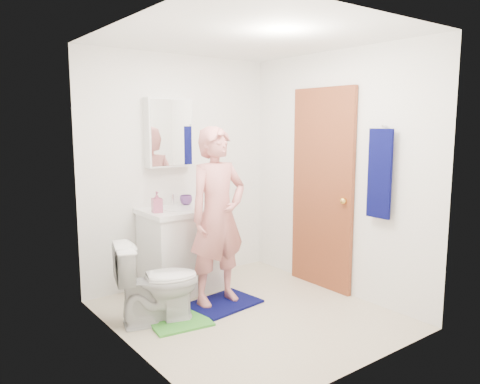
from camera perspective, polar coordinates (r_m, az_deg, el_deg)
name	(u,v)px	position (r m, az deg, el deg)	size (l,w,h in m)	color
floor	(249,315)	(4.33, 1.11, -14.81)	(2.20, 2.40, 0.02)	beige
ceiling	(250,35)	(4.04, 1.21, 18.55)	(2.20, 2.40, 0.02)	white
wall_back	(179,170)	(5.01, -7.43, 2.65)	(2.20, 0.02, 2.40)	white
wall_front	(364,200)	(3.16, 14.84, -0.95)	(2.20, 0.02, 2.40)	white
wall_left	(128,193)	(3.44, -13.52, -0.14)	(0.02, 2.40, 2.40)	white
wall_right	(337,173)	(4.77, 11.70, 2.25)	(0.02, 2.40, 2.40)	white
vanity_cabinet	(182,252)	(4.84, -7.06, -7.22)	(0.75, 0.55, 0.80)	white
countertop	(181,211)	(4.74, -7.15, -2.26)	(0.79, 0.59, 0.05)	white
sink_basin	(181,209)	(4.74, -7.15, -2.09)	(0.40, 0.40, 0.03)	white
faucet	(173,200)	(4.88, -8.22, -0.96)	(0.03, 0.03, 0.12)	silver
medicine_cabinet	(169,133)	(4.85, -8.65, 7.17)	(0.50, 0.12, 0.70)	white
mirror_panel	(172,133)	(4.80, -8.30, 7.16)	(0.46, 0.01, 0.66)	white
door	(322,189)	(4.86, 9.97, 0.33)	(0.05, 0.80, 2.05)	#9F4E2B
door_knob	(343,201)	(4.63, 12.49, -1.08)	(0.07, 0.07, 0.07)	gold
towel	(380,174)	(4.35, 16.66, 2.15)	(0.03, 0.24, 0.80)	#070948
towel_hook	(385,126)	(4.36, 17.21, 7.67)	(0.02, 0.02, 0.06)	silver
toilet	(158,282)	(4.11, -10.02, -10.73)	(0.40, 0.70, 0.72)	white
bath_mat	(223,303)	(4.54, -2.05, -13.42)	(0.64, 0.46, 0.02)	#070948
green_rug	(179,321)	(4.20, -7.39, -15.38)	(0.49, 0.42, 0.02)	green
soap_dispenser	(157,202)	(4.53, -10.10, -1.21)	(0.09, 0.09, 0.20)	#AE5172
toothbrush_cup	(186,200)	(4.91, -6.59, -0.98)	(0.13, 0.13, 0.10)	#60387D
man	(218,216)	(4.33, -2.74, -2.95)	(0.60, 0.39, 1.65)	#D07975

